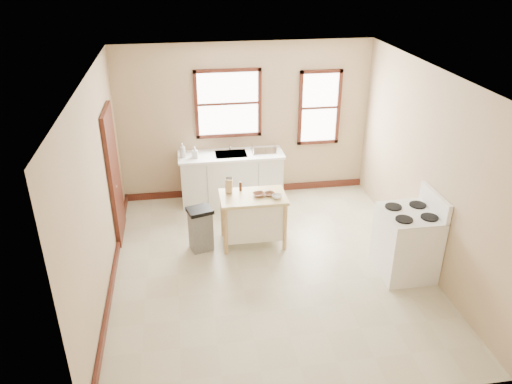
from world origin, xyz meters
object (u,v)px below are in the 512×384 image
(knife_block, at_px, (229,187))
(pepper_grinder, at_px, (241,186))
(soap_bottle_a, at_px, (183,150))
(bowl_b, at_px, (269,194))
(kitchen_island, at_px, (253,219))
(dish_rack, at_px, (264,149))
(gas_stove, at_px, (408,234))
(soap_bottle_b, at_px, (195,152))
(trash_bin, at_px, (201,229))
(bowl_c, at_px, (277,197))
(bowl_a, at_px, (259,195))

(knife_block, xyz_separation_m, pepper_grinder, (0.18, 0.04, -0.03))
(soap_bottle_a, relative_size, bowl_b, 1.62)
(kitchen_island, bearing_deg, dish_rack, 74.90)
(knife_block, height_order, bowl_b, knife_block)
(bowl_b, distance_m, gas_stove, 2.08)
(kitchen_island, xyz_separation_m, bowl_b, (0.25, -0.03, 0.43))
(soap_bottle_b, xyz_separation_m, trash_bin, (-0.02, -1.47, -0.67))
(pepper_grinder, bearing_deg, bowl_b, -28.45)
(bowl_c, bearing_deg, pepper_grinder, 146.73)
(soap_bottle_b, bearing_deg, soap_bottle_a, 172.71)
(soap_bottle_a, relative_size, bowl_c, 1.67)
(dish_rack, relative_size, knife_block, 2.16)
(bowl_b, bearing_deg, bowl_a, 178.16)
(dish_rack, bearing_deg, bowl_b, -116.77)
(dish_rack, xyz_separation_m, bowl_c, (-0.08, -1.64, -0.13))
(kitchen_island, height_order, knife_block, knife_block)
(pepper_grinder, distance_m, bowl_c, 0.61)
(knife_block, xyz_separation_m, bowl_c, (0.69, -0.29, -0.08))
(soap_bottle_b, relative_size, gas_stove, 0.17)
(soap_bottle_a, relative_size, trash_bin, 0.38)
(knife_block, height_order, trash_bin, knife_block)
(soap_bottle_a, distance_m, soap_bottle_b, 0.22)
(kitchen_island, relative_size, trash_bin, 1.44)
(knife_block, bearing_deg, soap_bottle_a, 131.76)
(kitchen_island, bearing_deg, pepper_grinder, 130.59)
(soap_bottle_a, bearing_deg, pepper_grinder, -46.93)
(bowl_a, bearing_deg, gas_stove, -29.64)
(kitchen_island, xyz_separation_m, trash_bin, (-0.82, -0.07, -0.06))
(soap_bottle_b, relative_size, bowl_a, 1.14)
(bowl_b, bearing_deg, pepper_grinder, 151.55)
(gas_stove, bearing_deg, pepper_grinder, 148.89)
(soap_bottle_b, relative_size, dish_rack, 0.48)
(kitchen_island, bearing_deg, trash_bin, -174.70)
(dish_rack, height_order, bowl_a, dish_rack)
(trash_bin, bearing_deg, bowl_a, -13.02)
(bowl_a, relative_size, bowl_c, 1.15)
(kitchen_island, bearing_deg, bowl_a, -13.72)
(kitchen_island, bearing_deg, bowl_c, -21.22)
(bowl_b, height_order, bowl_c, bowl_c)
(bowl_c, bearing_deg, soap_bottle_a, 130.30)
(kitchen_island, relative_size, knife_block, 5.03)
(pepper_grinder, height_order, gas_stove, gas_stove)
(soap_bottle_b, bearing_deg, dish_rack, 13.20)
(dish_rack, xyz_separation_m, kitchen_island, (-0.42, -1.50, -0.56))
(kitchen_island, height_order, bowl_a, bowl_a)
(soap_bottle_b, height_order, gas_stove, gas_stove)
(dish_rack, bearing_deg, trash_bin, -148.67)
(pepper_grinder, bearing_deg, knife_block, -167.21)
(bowl_c, distance_m, gas_stove, 1.95)
(bowl_a, distance_m, gas_stove, 2.22)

